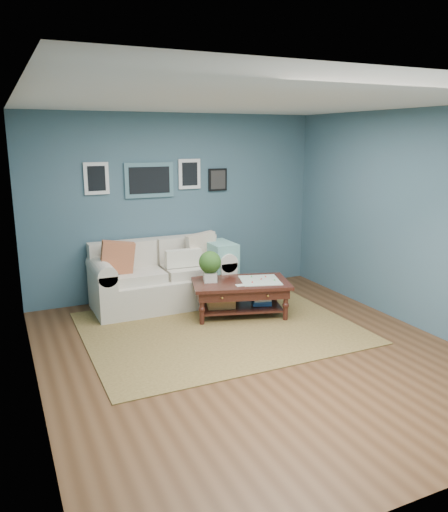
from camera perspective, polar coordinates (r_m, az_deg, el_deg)
room_shell at (r=5.31m, az=3.23°, el=2.63°), size 5.00×5.02×2.70m
area_rug at (r=6.37m, az=-0.58°, el=-8.18°), size 3.28×2.63×0.01m
loveseat at (r=7.18m, az=-6.50°, el=-2.29°), size 2.00×0.91×1.03m
coffee_table at (r=6.69m, az=1.31°, el=-3.59°), size 1.43×1.07×0.89m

